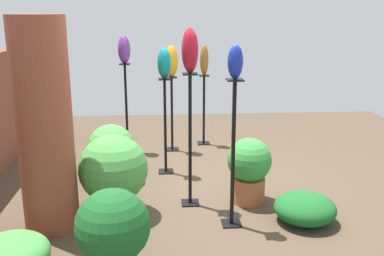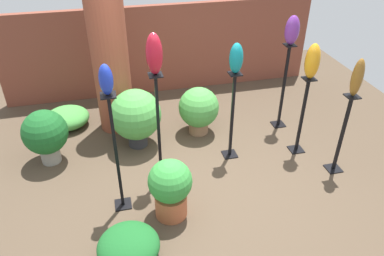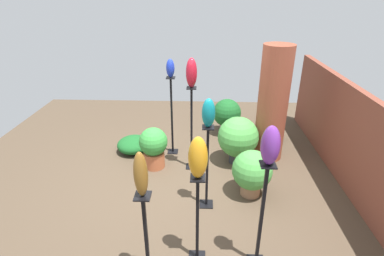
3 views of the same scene
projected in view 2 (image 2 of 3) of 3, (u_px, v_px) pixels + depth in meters
The scene contains 21 objects.
ground_plane at pixel (200, 183), 4.92m from camera, with size 8.00×8.00×0.00m, color #4C3D2D.
brick_wall_back at pixel (162, 50), 6.75m from camera, with size 5.60×0.12×1.60m, color brown.
brick_pillar at pixel (111, 64), 5.53m from camera, with size 0.54×0.54×2.13m, color brown.
pedestal_amber at pixel (302, 119), 5.25m from camera, with size 0.20×0.20×1.17m.
pedestal_violet at pixel (283, 90), 5.77m from camera, with size 0.20×0.20×1.37m.
pedestal_ruby at pixel (159, 134), 4.64m from camera, with size 0.20×0.20×1.51m.
pedestal_bronze at pixel (341, 138), 4.88m from camera, with size 0.20×0.20×1.14m.
pedestal_teal at pixel (232, 120), 5.11m from camera, with size 0.20×0.20×1.29m.
pedestal_cobalt at pixel (117, 159), 4.20m from camera, with size 0.20×0.20×1.53m.
art_vase_amber at pixel (312, 61), 4.77m from camera, with size 0.19×0.20×0.48m, color orange.
art_vase_violet at pixel (292, 30), 5.26m from camera, with size 0.21×0.19×0.42m, color #6B2D8C.
art_vase_ruby at pixel (154, 54), 4.06m from camera, with size 0.19×0.18×0.48m, color maroon.
art_vase_bronze at pixel (357, 78), 4.41m from camera, with size 0.13×0.14×0.48m, color brown.
art_vase_teal at pixel (236, 58), 4.62m from camera, with size 0.18×0.18×0.40m, color #0F727A.
art_vase_cobalt at pixel (106, 80), 3.67m from camera, with size 0.14×0.15×0.33m, color #192D9E.
potted_plant_front_left at pixel (199, 109), 5.72m from camera, with size 0.62×0.62×0.75m.
potted_plant_back_center at pixel (170, 187), 4.24m from camera, with size 0.51×0.51×0.76m.
potted_plant_near_pillar at pixel (45, 134), 5.07m from camera, with size 0.61×0.61×0.80m.
potted_plant_front_right at pixel (136, 116), 5.38m from camera, with size 0.74×0.74×0.89m.
foliage_bed_east at pixel (67, 118), 6.01m from camera, with size 0.70×0.67×0.30m, color #479942.
foliage_bed_west at pixel (129, 246), 3.87m from camera, with size 0.65×0.65×0.30m, color #195923.
Camera 2 is at (-0.97, -3.59, 3.30)m, focal length 35.00 mm.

